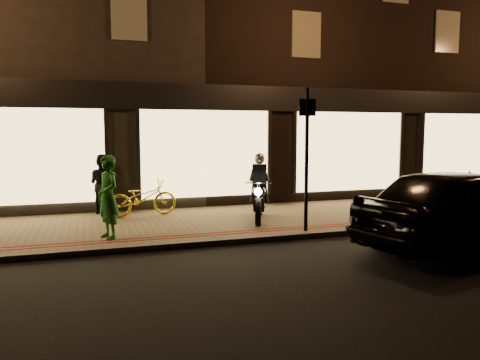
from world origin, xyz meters
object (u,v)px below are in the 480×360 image
at_px(bicycle_gold, 142,198).
at_px(motorcycle, 259,194).
at_px(sign_post, 307,152).
at_px(parked_car, 461,207).
at_px(person_green, 108,197).

bearing_deg(bicycle_gold, motorcycle, -128.65).
distance_m(motorcycle, bicycle_gold, 2.93).
height_order(sign_post, bicycle_gold, sign_post).
relative_size(bicycle_gold, parked_car, 0.37).
bearing_deg(motorcycle, sign_post, -48.59).
height_order(motorcycle, sign_post, sign_post).
bearing_deg(person_green, parked_car, 45.70).
distance_m(motorcycle, parked_car, 4.36).
bearing_deg(motorcycle, bicycle_gold, 174.24).
bearing_deg(parked_car, bicycle_gold, 35.79).
height_order(sign_post, person_green, sign_post).
relative_size(sign_post, person_green, 1.82).
xyz_separation_m(motorcycle, person_green, (-3.50, -0.89, 0.21)).
xyz_separation_m(sign_post, parked_car, (2.39, -1.80, -1.01)).
bearing_deg(motorcycle, person_green, -143.61).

